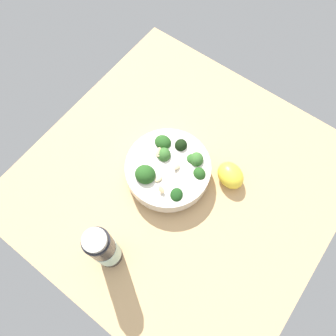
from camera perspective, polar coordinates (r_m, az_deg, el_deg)
ground_plane at (r=77.65cm, az=2.21°, el=-2.66°), size 68.52×68.52×4.11cm
bowl_of_broccoli at (r=73.05cm, az=0.04°, el=-0.13°), size 19.15×19.15×8.39cm
lemon_wedge at (r=74.93cm, az=10.92°, el=-1.26°), size 8.36×7.60×4.71cm
bottle_tall at (r=64.81cm, az=-11.13°, el=-13.84°), size 5.11×5.11×17.20cm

